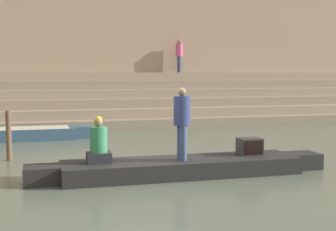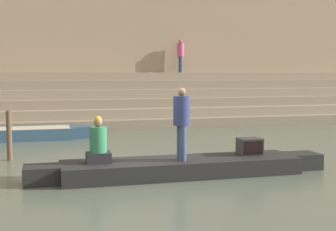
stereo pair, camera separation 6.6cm
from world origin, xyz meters
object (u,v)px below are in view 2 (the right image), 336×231
rowboat_main (182,167)px  person_on_steps (181,54)px  person_standing (182,119)px  mooring_post (9,136)px  tv_set (250,146)px  person_rowing (98,145)px  moored_boat_shore (13,134)px

rowboat_main → person_on_steps: size_ratio=4.18×
person_on_steps → person_standing: bearing=-177.0°
person_standing → mooring_post: person_standing is taller
rowboat_main → tv_set: bearing=7.6°
rowboat_main → mooring_post: size_ratio=5.19×
person_on_steps → person_rowing: bearing=175.5°
tv_set → mooring_post: (-5.71, 2.87, 0.09)m
person_rowing → rowboat_main: bearing=10.0°
tv_set → rowboat_main: bearing=-178.9°
tv_set → mooring_post: size_ratio=0.41×
mooring_post → person_on_steps: bearing=51.6°
rowboat_main → mooring_post: 4.98m
person_on_steps → moored_boat_shore: bearing=145.6°
person_rowing → moored_boat_shore: (-2.17, 7.07, -0.56)m
rowboat_main → person_standing: (-0.05, -0.14, 1.11)m
rowboat_main → person_on_steps: bearing=76.3°
tv_set → moored_boat_shore: bearing=126.3°
rowboat_main → tv_set: size_ratio=12.76×
person_standing → person_rowing: person_standing is taller
moored_boat_shore → person_on_steps: 10.25m
rowboat_main → mooring_post: mooring_post is taller
person_standing → mooring_post: 5.05m
moored_boat_shore → person_rowing: bearing=-68.5°
rowboat_main → person_rowing: bearing=-178.7°
person_standing → person_on_steps: 13.71m
moored_boat_shore → person_standing: bearing=-56.6°
tv_set → person_on_steps: size_ratio=0.33×
rowboat_main → person_rowing: size_ratio=6.78×
tv_set → mooring_post: bearing=149.7°
tv_set → moored_boat_shore: size_ratio=0.10×
rowboat_main → person_on_steps: (3.84, 12.85, 3.15)m
rowboat_main → moored_boat_shore: moored_boat_shore is taller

